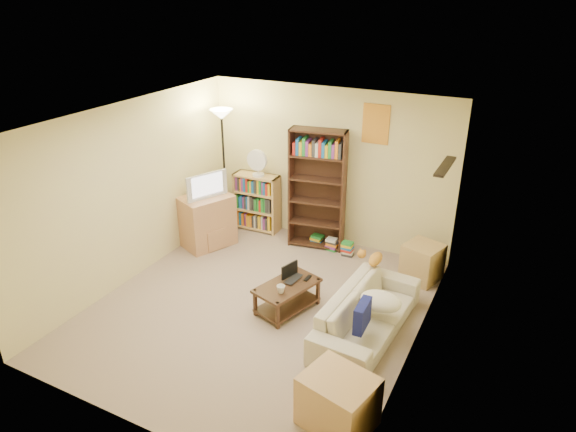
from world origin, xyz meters
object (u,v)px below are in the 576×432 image
(laptop, at_px, (296,280))
(end_cabinet, at_px, (338,401))
(tv_stand, at_px, (207,221))
(tall_bookshelf, at_px, (317,187))
(desk_fan, at_px, (257,163))
(floor_lamp, at_px, (223,136))
(mug, at_px, (281,289))
(coffee_table, at_px, (287,294))
(sofa, at_px, (367,313))
(side_table, at_px, (422,262))
(television, at_px, (205,185))
(tabby_cat, at_px, (373,258))
(short_bookshelf, at_px, (257,202))

(laptop, bearing_deg, end_cabinet, -137.21)
(tv_stand, relative_size, end_cabinet, 1.28)
(laptop, bearing_deg, tall_bookshelf, 21.08)
(desk_fan, relative_size, floor_lamp, 0.22)
(mug, relative_size, tall_bookshelf, 0.07)
(laptop, distance_m, end_cabinet, 2.02)
(laptop, height_order, tv_stand, tv_stand)
(coffee_table, bearing_deg, floor_lamp, 158.36)
(sofa, relative_size, desk_fan, 4.19)
(mug, height_order, tall_bookshelf, tall_bookshelf)
(end_cabinet, bearing_deg, side_table, 88.67)
(tv_stand, xyz_separation_m, television, (0.00, 0.00, 0.62))
(floor_lamp, bearing_deg, laptop, -35.41)
(side_table, bearing_deg, tabby_cat, -120.66)
(tabby_cat, bearing_deg, short_bookshelf, 154.07)
(tv_stand, xyz_separation_m, side_table, (3.34, 0.49, -0.15))
(television, bearing_deg, laptop, -90.77)
(sofa, xyz_separation_m, mug, (-1.06, -0.21, 0.16))
(sofa, xyz_separation_m, tabby_cat, (-0.20, 0.73, 0.35))
(tabby_cat, distance_m, mug, 1.29)
(coffee_table, relative_size, short_bookshelf, 0.97)
(short_bookshelf, height_order, side_table, short_bookshelf)
(tv_stand, bearing_deg, desk_fan, 83.72)
(floor_lamp, bearing_deg, end_cabinet, -43.15)
(sofa, xyz_separation_m, coffee_table, (-1.08, -0.01, -0.04))
(coffee_table, relative_size, end_cabinet, 1.46)
(tabby_cat, relative_size, mug, 3.31)
(sofa, xyz_separation_m, laptop, (-1.01, 0.12, 0.12))
(television, xyz_separation_m, floor_lamp, (0.04, 0.50, 0.65))
(tall_bookshelf, distance_m, side_table, 1.93)
(coffee_table, relative_size, side_table, 1.76)
(tall_bookshelf, bearing_deg, television, -164.24)
(laptop, xyz_separation_m, tv_stand, (-2.05, 0.93, 0.03))
(television, distance_m, desk_fan, 0.96)
(tall_bookshelf, distance_m, desk_fan, 1.12)
(floor_lamp, bearing_deg, desk_fan, 37.17)
(laptop, relative_size, mug, 2.47)
(tv_stand, height_order, short_bookshelf, short_bookshelf)
(tabby_cat, xyz_separation_m, end_cabinet, (0.41, -2.21, -0.35))
(side_table, xyz_separation_m, end_cabinet, (-0.07, -3.02, 0.00))
(tall_bookshelf, xyz_separation_m, side_table, (1.77, -0.26, -0.74))
(tv_stand, relative_size, short_bookshelf, 0.85)
(television, distance_m, floor_lamp, 0.82)
(tall_bookshelf, xyz_separation_m, floor_lamp, (-1.53, -0.26, 0.67))
(floor_lamp, bearing_deg, mug, -42.01)
(mug, xyz_separation_m, floor_lamp, (-1.95, 1.76, 1.26))
(tv_stand, bearing_deg, end_cabinet, -14.09)
(desk_fan, distance_m, end_cabinet, 4.47)
(floor_lamp, bearing_deg, sofa, -27.16)
(tv_stand, bearing_deg, mug, -8.68)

